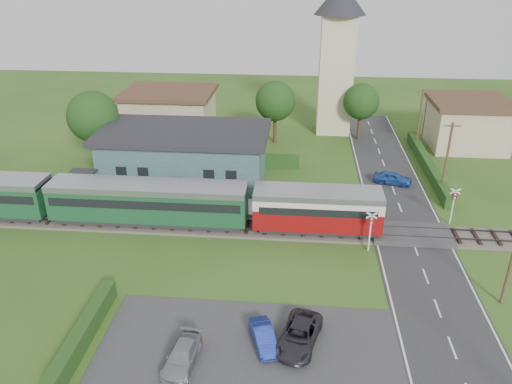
# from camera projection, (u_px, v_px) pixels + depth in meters

# --- Properties ---
(ground) EXTENTS (120.00, 120.00, 0.00)m
(ground) POSITION_uv_depth(u_px,v_px,m) (284.00, 244.00, 38.55)
(ground) COLOR #2D4C19
(railway_track) EXTENTS (76.00, 3.20, 0.49)m
(railway_track) POSITION_uv_depth(u_px,v_px,m) (285.00, 230.00, 40.30)
(railway_track) COLOR #4C443D
(railway_track) RESTS_ON ground
(road) EXTENTS (6.00, 70.00, 0.05)m
(road) POSITION_uv_depth(u_px,v_px,m) (416.00, 250.00, 37.72)
(road) COLOR #28282B
(road) RESTS_ON ground
(car_park) EXTENTS (17.00, 9.00, 0.08)m
(car_park) POSITION_uv_depth(u_px,v_px,m) (248.00, 354.00, 27.86)
(car_park) COLOR #333335
(car_park) RESTS_ON ground
(crossing_deck) EXTENTS (6.20, 3.40, 0.45)m
(crossing_deck) POSITION_uv_depth(u_px,v_px,m) (411.00, 234.00, 39.43)
(crossing_deck) COLOR #333335
(crossing_deck) RESTS_ON ground
(platform) EXTENTS (30.00, 3.00, 0.45)m
(platform) POSITION_uv_depth(u_px,v_px,m) (173.00, 205.00, 43.94)
(platform) COLOR gray
(platform) RESTS_ON ground
(equipment_hut) EXTENTS (2.30, 2.30, 2.55)m
(equipment_hut) POSITION_uv_depth(u_px,v_px,m) (82.00, 186.00, 43.94)
(equipment_hut) COLOR beige
(equipment_hut) RESTS_ON platform
(station_building) EXTENTS (16.00, 9.00, 5.30)m
(station_building) POSITION_uv_depth(u_px,v_px,m) (185.00, 156.00, 48.09)
(station_building) COLOR #375251
(station_building) RESTS_ON ground
(train) EXTENTS (43.20, 2.90, 3.40)m
(train) POSITION_uv_depth(u_px,v_px,m) (110.00, 200.00, 40.57)
(train) COLOR #232328
(train) RESTS_ON ground
(church_tower) EXTENTS (6.00, 6.00, 17.60)m
(church_tower) POSITION_uv_depth(u_px,v_px,m) (337.00, 48.00, 58.93)
(church_tower) COLOR beige
(church_tower) RESTS_ON ground
(house_west) EXTENTS (10.80, 8.80, 5.50)m
(house_west) POSITION_uv_depth(u_px,v_px,m) (170.00, 112.00, 61.05)
(house_west) COLOR tan
(house_west) RESTS_ON ground
(house_east) EXTENTS (8.80, 8.80, 5.50)m
(house_east) POSITION_uv_depth(u_px,v_px,m) (466.00, 122.00, 57.30)
(house_east) COLOR tan
(house_east) RESTS_ON ground
(hedge_carpark) EXTENTS (0.80, 9.00, 1.20)m
(hedge_carpark) POSITION_uv_depth(u_px,v_px,m) (82.00, 335.00, 28.39)
(hedge_carpark) COLOR #193814
(hedge_carpark) RESTS_ON ground
(hedge_roadside) EXTENTS (0.80, 18.00, 1.20)m
(hedge_roadside) POSITION_uv_depth(u_px,v_px,m) (427.00, 165.00, 51.52)
(hedge_roadside) COLOR #193814
(hedge_roadside) RESTS_ON ground
(hedge_station) EXTENTS (22.00, 0.80, 1.30)m
(hedge_station) POSITION_uv_depth(u_px,v_px,m) (196.00, 158.00, 53.02)
(hedge_station) COLOR #193814
(hedge_station) RESTS_ON ground
(tree_a) EXTENTS (5.20, 5.20, 8.00)m
(tree_a) POSITION_uv_depth(u_px,v_px,m) (93.00, 117.00, 50.46)
(tree_a) COLOR #332316
(tree_a) RESTS_ON ground
(tree_b) EXTENTS (4.60, 4.60, 7.34)m
(tree_b) POSITION_uv_depth(u_px,v_px,m) (275.00, 101.00, 57.24)
(tree_b) COLOR #332316
(tree_b) RESTS_ON ground
(tree_c) EXTENTS (4.20, 4.20, 6.78)m
(tree_c) POSITION_uv_depth(u_px,v_px,m) (361.00, 102.00, 58.38)
(tree_c) COLOR #332316
(tree_c) RESTS_ON ground
(utility_pole_c) EXTENTS (1.40, 0.22, 7.00)m
(utility_pole_c) POSITION_uv_depth(u_px,v_px,m) (447.00, 159.00, 44.82)
(utility_pole_c) COLOR #473321
(utility_pole_c) RESTS_ON ground
(utility_pole_d) EXTENTS (1.40, 0.22, 7.00)m
(utility_pole_d) POSITION_uv_depth(u_px,v_px,m) (419.00, 119.00, 55.62)
(utility_pole_d) COLOR #473321
(utility_pole_d) RESTS_ON ground
(crossing_signal_near) EXTENTS (0.84, 0.28, 3.28)m
(crossing_signal_near) POSITION_uv_depth(u_px,v_px,m) (371.00, 226.00, 36.74)
(crossing_signal_near) COLOR silver
(crossing_signal_near) RESTS_ON ground
(crossing_signal_far) EXTENTS (0.84, 0.28, 3.28)m
(crossing_signal_far) POSITION_uv_depth(u_px,v_px,m) (454.00, 201.00, 40.47)
(crossing_signal_far) COLOR silver
(crossing_signal_far) RESTS_ON ground
(streetlamp_west) EXTENTS (0.30, 0.30, 5.15)m
(streetlamp_west) POSITION_uv_depth(u_px,v_px,m) (99.00, 121.00, 57.02)
(streetlamp_west) COLOR #3F3F47
(streetlamp_west) RESTS_ON ground
(streetlamp_east) EXTENTS (0.30, 0.30, 5.15)m
(streetlamp_east) POSITION_uv_depth(u_px,v_px,m) (426.00, 112.00, 60.22)
(streetlamp_east) COLOR #3F3F47
(streetlamp_east) RESTS_ON ground
(car_on_road) EXTENTS (3.85, 2.35, 1.23)m
(car_on_road) POSITION_uv_depth(u_px,v_px,m) (393.00, 178.00, 48.32)
(car_on_road) COLOR #2049A2
(car_on_road) RESTS_ON road
(car_park_blue) EXTENTS (2.07, 3.36, 1.05)m
(car_park_blue) POSITION_uv_depth(u_px,v_px,m) (264.00, 337.00, 28.26)
(car_park_blue) COLOR #1E319D
(car_park_blue) RESTS_ON car_park
(car_park_silver) EXTENTS (1.89, 3.85, 1.08)m
(car_park_silver) POSITION_uv_depth(u_px,v_px,m) (182.00, 357.00, 26.86)
(car_park_silver) COLOR gray
(car_park_silver) RESTS_ON car_park
(car_park_dark) EXTENTS (2.96, 4.63, 1.19)m
(car_park_dark) POSITION_uv_depth(u_px,v_px,m) (299.00, 335.00, 28.28)
(car_park_dark) COLOR #26252C
(car_park_dark) RESTS_ON car_park
(pedestrian_near) EXTENTS (0.58, 0.42, 1.48)m
(pedestrian_near) POSITION_uv_depth(u_px,v_px,m) (271.00, 202.00, 42.33)
(pedestrian_near) COLOR gray
(pedestrian_near) RESTS_ON platform
(pedestrian_far) EXTENTS (0.86, 0.98, 1.71)m
(pedestrian_far) POSITION_uv_depth(u_px,v_px,m) (126.00, 191.00, 44.08)
(pedestrian_far) COLOR gray
(pedestrian_far) RESTS_ON platform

